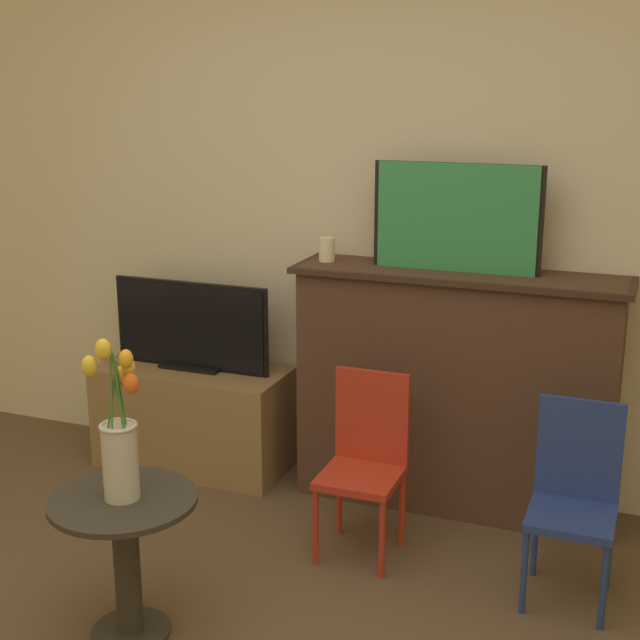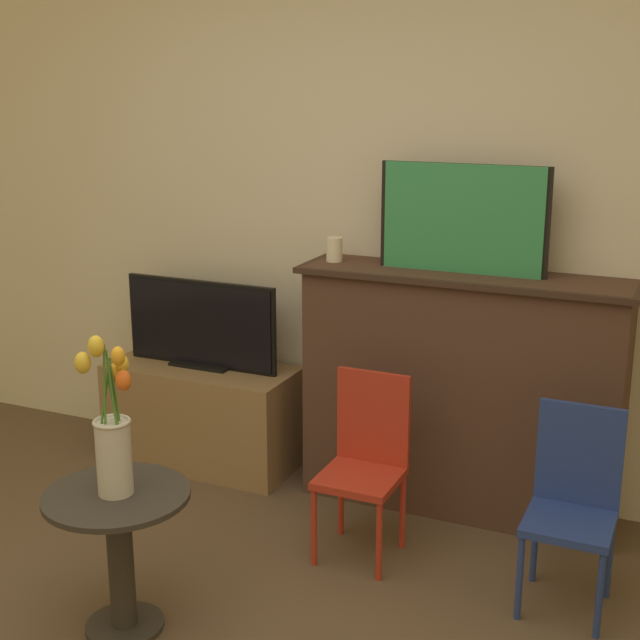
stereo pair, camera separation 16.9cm
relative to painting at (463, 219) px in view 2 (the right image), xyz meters
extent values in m
cube|color=beige|center=(-0.40, 0.20, 0.05)|extent=(8.00, 0.06, 2.70)
cube|color=#4C3328|center=(0.03, -0.01, -0.76)|extent=(1.37, 0.34, 1.07)
cube|color=#35231C|center=(0.03, -0.02, -0.24)|extent=(1.43, 0.38, 0.02)
cube|color=black|center=(0.00, 0.01, 0.00)|extent=(0.72, 0.02, 0.45)
cube|color=#338E56|center=(0.00, -0.01, 0.00)|extent=(0.68, 0.02, 0.45)
cylinder|color=silver|center=(-0.58, -0.01, -0.17)|extent=(0.07, 0.07, 0.11)
cube|color=olive|center=(-1.26, -0.07, -1.05)|extent=(0.93, 0.42, 0.51)
cube|color=black|center=(-1.26, -0.07, -0.79)|extent=(0.31, 0.12, 0.01)
cube|color=black|center=(-1.26, -0.06, -0.58)|extent=(0.81, 0.02, 0.43)
cube|color=black|center=(-1.26, -0.07, -0.58)|extent=(0.78, 0.02, 0.40)
cylinder|color=#B22D1E|center=(-0.35, -0.73, -1.14)|extent=(0.02, 0.02, 0.33)
cylinder|color=#B22D1E|center=(-0.07, -0.73, -1.14)|extent=(0.02, 0.02, 0.33)
cylinder|color=#B22D1E|center=(-0.35, -0.46, -1.14)|extent=(0.02, 0.02, 0.33)
cylinder|color=#B22D1E|center=(-0.07, -0.46, -1.14)|extent=(0.02, 0.02, 0.33)
cube|color=#B22D1E|center=(-0.21, -0.60, -0.96)|extent=(0.31, 0.31, 0.03)
cube|color=#B22D1E|center=(-0.21, -0.45, -0.75)|extent=(0.31, 0.02, 0.39)
cylinder|color=navy|center=(0.47, -0.77, -1.14)|extent=(0.02, 0.02, 0.33)
cylinder|color=navy|center=(0.74, -0.77, -1.14)|extent=(0.02, 0.02, 0.33)
cylinder|color=navy|center=(0.47, -0.50, -1.14)|extent=(0.02, 0.02, 0.33)
cylinder|color=navy|center=(0.74, -0.50, -1.14)|extent=(0.02, 0.02, 0.33)
cube|color=navy|center=(0.60, -0.63, -0.96)|extent=(0.31, 0.31, 0.03)
cube|color=navy|center=(0.60, -0.49, -0.75)|extent=(0.31, 0.02, 0.39)
cylinder|color=#332D28|center=(-0.78, -1.39, -1.29)|extent=(0.27, 0.27, 0.02)
cylinder|color=#332D28|center=(-0.78, -1.39, -1.05)|extent=(0.09, 0.09, 0.50)
cylinder|color=#332D28|center=(-0.78, -1.39, -0.79)|extent=(0.50, 0.50, 0.02)
cylinder|color=beige|center=(-0.78, -1.39, -0.65)|extent=(0.12, 0.12, 0.26)
torus|color=beige|center=(-0.78, -1.39, -0.53)|extent=(0.13, 0.13, 0.01)
cylinder|color=#477A2D|center=(-0.76, -1.38, -0.47)|extent=(0.03, 0.03, 0.28)
ellipsoid|color=gold|center=(-0.75, -1.36, -0.33)|extent=(0.04, 0.04, 0.06)
cylinder|color=#477A2D|center=(-0.76, -1.40, -0.45)|extent=(0.06, 0.03, 0.34)
ellipsoid|color=orange|center=(-0.71, -1.42, -0.28)|extent=(0.05, 0.05, 0.06)
cylinder|color=#477A2D|center=(-0.79, -1.41, -0.46)|extent=(0.04, 0.06, 0.31)
ellipsoid|color=gold|center=(-0.82, -1.46, -0.31)|extent=(0.05, 0.05, 0.07)
cylinder|color=#477A2D|center=(-0.78, -1.37, -0.49)|extent=(0.01, 0.02, 0.25)
ellipsoid|color=orange|center=(-0.78, -1.35, -0.37)|extent=(0.05, 0.05, 0.07)
cylinder|color=#477A2D|center=(-0.76, -1.40, -0.49)|extent=(0.05, 0.02, 0.25)
ellipsoid|color=orange|center=(-0.71, -1.40, -0.37)|extent=(0.05, 0.05, 0.07)
cylinder|color=#477A2D|center=(-0.78, -1.41, -0.44)|extent=(0.01, 0.03, 0.36)
ellipsoid|color=gold|center=(-0.79, -1.43, -0.26)|extent=(0.05, 0.05, 0.07)
camera|label=1|loc=(0.82, -3.67, 0.57)|focal=50.00mm
camera|label=2|loc=(0.97, -3.60, 0.57)|focal=50.00mm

